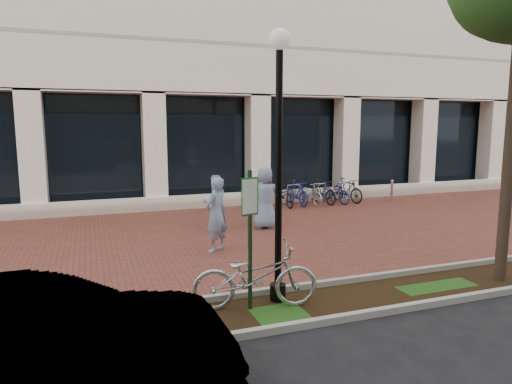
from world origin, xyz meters
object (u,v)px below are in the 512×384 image
object	(u,v)px
pedestrian_right	(265,198)
bollard	(392,191)
bike_rack_cluster	(316,193)
locked_bicycle	(255,276)
sedan_near_curb	(38,352)
lamppost	(279,153)
pedestrian_left	(216,215)
pedestrian_mid	(215,202)
parking_sign	(250,222)

from	to	relation	value
pedestrian_right	bollard	bearing A→B (deg)	-146.72
bike_rack_cluster	locked_bicycle	bearing A→B (deg)	-130.55
sedan_near_curb	pedestrian_right	bearing A→B (deg)	-37.34
bollard	sedan_near_curb	distance (m)	15.61
lamppost	pedestrian_left	bearing A→B (deg)	92.99
sedan_near_curb	bollard	bearing A→B (deg)	-50.84
pedestrian_left	pedestrian_mid	distance (m)	2.44
pedestrian_left	bollard	bearing A→B (deg)	173.44
locked_bicycle	bollard	size ratio (longest dim) A/B	2.34
pedestrian_left	sedan_near_curb	size ratio (longest dim) A/B	0.43
lamppost	pedestrian_mid	distance (m)	6.09
lamppost	pedestrian_left	world-z (taller)	lamppost
pedestrian_mid	lamppost	bearing A→B (deg)	74.96
lamppost	sedan_near_curb	bearing A→B (deg)	-150.67
pedestrian_right	bike_rack_cluster	world-z (taller)	pedestrian_right
lamppost	locked_bicycle	xyz separation A→B (m)	(-0.49, -0.17, -2.05)
pedestrian_left	sedan_near_curb	xyz separation A→B (m)	(-3.45, -5.48, -0.21)
parking_sign	pedestrian_mid	size ratio (longest dim) A/B	1.46
lamppost	pedestrian_left	distance (m)	3.84
pedestrian_mid	bollard	bearing A→B (deg)	-175.37
parking_sign	bollard	distance (m)	12.18
pedestrian_left	pedestrian_mid	bearing A→B (deg)	-139.04
pedestrian_mid	sedan_near_curb	bearing A→B (deg)	51.82
parking_sign	sedan_near_curb	world-z (taller)	parking_sign
parking_sign	pedestrian_left	size ratio (longest dim) A/B	1.29
parking_sign	bollard	xyz separation A→B (m)	(8.93, 8.21, -1.04)
parking_sign	locked_bicycle	world-z (taller)	parking_sign
locked_bicycle	parking_sign	bearing A→B (deg)	129.24
bike_rack_cluster	pedestrian_mid	bearing A→B (deg)	-157.48
pedestrian_right	bike_rack_cluster	bearing A→B (deg)	-125.26
locked_bicycle	pedestrian_mid	bearing A→B (deg)	3.85
sedan_near_curb	pedestrian_left	bearing A→B (deg)	-33.01
bike_rack_cluster	sedan_near_curb	bearing A→B (deg)	-137.23
parking_sign	bike_rack_cluster	xyz separation A→B (m)	(5.81, 8.78, -1.05)
pedestrian_right	lamppost	bearing A→B (deg)	82.14
pedestrian_mid	bike_rack_cluster	world-z (taller)	pedestrian_mid
pedestrian_right	bike_rack_cluster	distance (m)	4.66
pedestrian_right	sedan_near_curb	distance (m)	9.21
parking_sign	lamppost	distance (m)	1.27
pedestrian_right	sedan_near_curb	bearing A→B (deg)	64.68
pedestrian_left	bollard	distance (m)	9.67
parking_sign	sedan_near_curb	size ratio (longest dim) A/B	0.56
pedestrian_right	bollard	world-z (taller)	pedestrian_right
lamppost	sedan_near_curb	world-z (taller)	lamppost
bike_rack_cluster	pedestrian_right	bearing A→B (deg)	-143.85
lamppost	pedestrian_right	xyz separation A→B (m)	(1.85, 5.36, -1.68)
locked_bicycle	bollard	xyz separation A→B (m)	(8.82, 8.16, -0.09)
bike_rack_cluster	parking_sign	bearing A→B (deg)	-130.87
parking_sign	pedestrian_mid	xyz separation A→B (m)	(1.02, 6.02, -0.70)
lamppost	pedestrian_right	distance (m)	5.92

